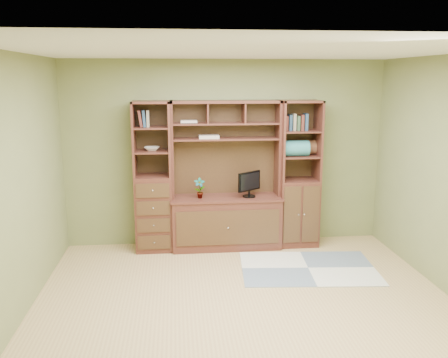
{
  "coord_description": "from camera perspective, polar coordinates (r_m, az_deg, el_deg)",
  "views": [
    {
      "loc": [
        -0.71,
        -4.6,
        2.35
      ],
      "look_at": [
        -0.11,
        1.2,
        1.1
      ],
      "focal_mm": 38.0,
      "sensor_mm": 36.0,
      "label": 1
    }
  ],
  "objects": [
    {
      "name": "monitor",
      "position": [
        6.53,
        3.06,
        -0.08
      ],
      "size": [
        0.43,
        0.38,
        0.49
      ],
      "primitive_type": "cube",
      "rotation": [
        0.0,
        0.0,
        0.64
      ],
      "color": "black",
      "rests_on": "center_hutch"
    },
    {
      "name": "blanket_teal",
      "position": [
        6.6,
        8.54,
        3.68
      ],
      "size": [
        0.37,
        0.22,
        0.22
      ],
      "primitive_type": "cube",
      "color": "teal",
      "rests_on": "right_tower"
    },
    {
      "name": "center_hutch",
      "position": [
        6.51,
        0.27,
        0.35
      ],
      "size": [
        1.54,
        0.53,
        2.05
      ],
      "primitive_type": "cube",
      "color": "#4D241B",
      "rests_on": "ground"
    },
    {
      "name": "right_tower",
      "position": [
        6.73,
        8.94,
        0.6
      ],
      "size": [
        0.55,
        0.45,
        2.05
      ],
      "primitive_type": "cube",
      "color": "#4D241B",
      "rests_on": "ground"
    },
    {
      "name": "bowl",
      "position": [
        6.45,
        -8.67,
        3.63
      ],
      "size": [
        0.2,
        0.2,
        0.05
      ],
      "primitive_type": "imported",
      "color": "beige",
      "rests_on": "left_tower"
    },
    {
      "name": "rug",
      "position": [
        6.15,
        10.08,
        -10.5
      ],
      "size": [
        1.75,
        1.24,
        0.01
      ],
      "primitive_type": "cube",
      "rotation": [
        0.0,
        0.0,
        -0.08
      ],
      "color": "#A8ADAE",
      "rests_on": "ground"
    },
    {
      "name": "magazines",
      "position": [
        6.49,
        -1.84,
        5.12
      ],
      "size": [
        0.27,
        0.2,
        0.04
      ],
      "primitive_type": "cube",
      "color": "beige",
      "rests_on": "center_hutch"
    },
    {
      "name": "room",
      "position": [
        4.77,
        2.76,
        -0.63
      ],
      "size": [
        4.6,
        4.1,
        2.64
      ],
      "color": "tan",
      "rests_on": "ground"
    },
    {
      "name": "blanket_red",
      "position": [
        6.77,
        9.43,
        3.79
      ],
      "size": [
        0.37,
        0.2,
        0.2
      ],
      "primitive_type": "cube",
      "color": "brown",
      "rests_on": "right_tower"
    },
    {
      "name": "left_tower",
      "position": [
        6.52,
        -8.54,
        0.24
      ],
      "size": [
        0.5,
        0.45,
        2.05
      ],
      "primitive_type": "cube",
      "color": "#4D241B",
      "rests_on": "ground"
    },
    {
      "name": "orchid",
      "position": [
        6.48,
        -2.96,
        -1.11
      ],
      "size": [
        0.15,
        0.1,
        0.28
      ],
      "primitive_type": "imported",
      "color": "#AF643B",
      "rests_on": "center_hutch"
    }
  ]
}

